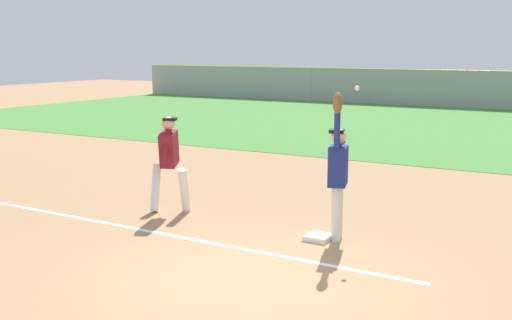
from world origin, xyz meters
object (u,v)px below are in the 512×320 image
Objects in this scene: parked_car_red at (453,91)px; first_base at (318,237)px; runner at (169,157)px; baseball at (357,88)px; fielder at (338,168)px.

first_base is at bearing -75.16° from parked_car_red.
first_base is 3.18m from runner.
baseball reaches higher than parked_car_red.
runner is at bearing 175.58° from first_base.
baseball reaches higher than first_base.
first_base is 5.14× the size of baseball.
baseball is (3.42, 0.19, 1.32)m from runner.
runner is at bearing -176.88° from baseball.
fielder is at bearing -74.61° from parked_car_red.
fielder is 3.25m from runner.
fielder is 0.50× the size of parked_car_red.
fielder is at bearing 33.15° from first_base.
baseball is (0.40, 0.42, 2.27)m from first_base.
first_base is 26.33m from parked_car_red.
fielder is 1.33× the size of runner.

